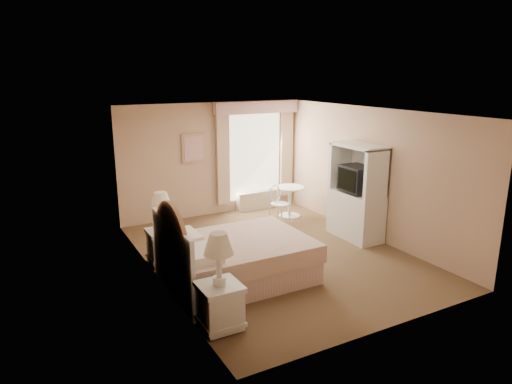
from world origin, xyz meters
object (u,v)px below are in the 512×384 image
round_table (290,197)px  cafe_chair (278,201)px  nightstand_far (163,237)px  bed (232,258)px  nightstand_near (220,294)px  armoire (357,200)px

round_table → cafe_chair: 0.50m
cafe_chair → nightstand_far: bearing=173.9°
bed → nightstand_near: bed is taller
nightstand_far → armoire: size_ratio=0.66×
nightstand_far → armoire: armoire is taller
round_table → cafe_chair: bearing=-152.7°
nightstand_far → cafe_chair: bearing=18.3°
cafe_chair → nightstand_near: bearing=-155.0°
bed → armoire: (2.93, 0.58, 0.40)m
nightstand_far → bed: bearing=-58.2°
bed → nightstand_far: 1.37m
nightstand_far → round_table: size_ratio=1.78×
nightstand_far → armoire: (3.65, -0.58, 0.30)m
nightstand_near → cafe_chair: 4.30m
cafe_chair → armoire: size_ratio=0.44×
nightstand_near → round_table: nightstand_near is taller
nightstand_near → round_table: bearing=47.1°
bed → cafe_chair: bed is taller
nightstand_far → cafe_chair: size_ratio=1.49×
round_table → armoire: armoire is taller
bed → armoire: armoire is taller
nightstand_far → round_table: (3.25, 1.16, -0.00)m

